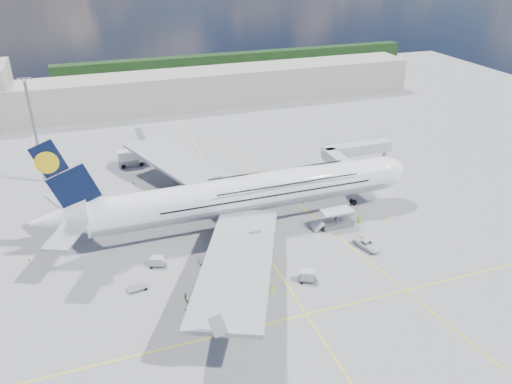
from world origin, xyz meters
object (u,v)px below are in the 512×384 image
object	(u,v)px
dolly_back	(137,288)
cone_wing_right_outer	(244,279)
crew_van	(359,218)
dolly_row_c	(193,306)
dolly_row_b	(157,261)
crew_tug	(272,290)
airliner	(247,194)
catering_truck_outer	(131,159)
jet_bridge	(351,155)
cone_nose	(389,181)
light_mast	(35,131)
catering_truck_inner	(198,181)
cone_wing_left_outer	(133,183)
dolly_nose_near	(261,257)
baggage_tug	(259,240)
service_van	(367,244)
dolly_nose_far	(307,276)
crew_loader	(353,213)
crew_wing	(186,297)
cone_tail	(29,259)
dolly_row_a	(207,259)
crew_nose	(385,216)
cone_wing_right_inner	(258,282)
cone_wing_left_inner	(228,199)
cargo_loader	(335,221)

from	to	relation	value
dolly_back	cone_wing_right_outer	size ratio (longest dim) A/B	6.17
crew_van	dolly_row_c	bearing A→B (deg)	56.78
dolly_back	crew_van	xyz separation A→B (m)	(46.45, 7.41, 0.61)
dolly_row_b	crew_tug	world-z (taller)	crew_tug
airliner	catering_truck_outer	world-z (taller)	airliner
jet_bridge	cone_nose	bearing A→B (deg)	-19.73
light_mast	catering_truck_inner	distance (m)	39.33
cone_nose	cone_wing_left_outer	distance (m)	62.06
catering_truck_outer	crew_van	distance (m)	61.33
dolly_back	dolly_nose_near	size ratio (longest dim) A/B	1.01
baggage_tug	service_van	world-z (taller)	baggage_tug
dolly_back	dolly_nose_far	distance (m)	28.92
crew_loader	crew_wing	bearing A→B (deg)	-122.51
crew_tug	dolly_nose_near	bearing A→B (deg)	67.67
cone_tail	airliner	bearing A→B (deg)	-0.52
dolly_row_a	crew_tug	size ratio (longest dim) A/B	1.91
crew_nose	crew_tug	bearing A→B (deg)	164.19
cone_wing_right_inner	cone_wing_right_outer	size ratio (longest dim) A/B	1.12
dolly_back	dolly_nose_far	bearing A→B (deg)	-22.02
service_van	crew_van	xyz separation A→B (m)	(3.35, 8.98, 0.19)
dolly_row_a	catering_truck_inner	bearing A→B (deg)	73.65
crew_loader	cone_wing_left_outer	xyz separation A→B (m)	(-42.10, 31.74, -0.74)
catering_truck_inner	dolly_row_a	bearing A→B (deg)	-86.99
catering_truck_outer	cone_nose	xyz separation A→B (m)	(57.99, -30.45, -1.68)
service_van	cone_wing_left_inner	size ratio (longest dim) A/B	9.14
cone_wing_right_inner	dolly_nose_near	bearing A→B (deg)	64.60
light_mast	cone_wing_right_inner	bearing A→B (deg)	-57.24
cargo_loader	dolly_row_a	bearing A→B (deg)	-172.64
dolly_row_b	dolly_row_c	distance (m)	13.75
service_van	dolly_nose_far	bearing A→B (deg)	-176.28
crew_tug	cone_wing_right_inner	world-z (taller)	crew_tug
dolly_nose_far	cone_wing_left_outer	size ratio (longest dim) A/B	6.83
jet_bridge	light_mast	bearing A→B (deg)	160.98
jet_bridge	cargo_loader	world-z (taller)	jet_bridge
crew_nose	crew_van	distance (m)	5.85
cone_nose	cone_wing_right_inner	distance (m)	51.68
catering_truck_outer	cone_wing_right_outer	bearing A→B (deg)	-78.82
cone_wing_right_outer	cone_tail	distance (m)	40.15
cargo_loader	crew_nose	world-z (taller)	cargo_loader
baggage_tug	cone_tail	bearing A→B (deg)	163.50
jet_bridge	crew_loader	size ratio (longest dim) A/B	9.45
crew_loader	dolly_back	bearing A→B (deg)	-132.06
baggage_tug	crew_loader	size ratio (longest dim) A/B	1.55
dolly_row_c	cone_wing_left_inner	world-z (taller)	cone_wing_left_inner
airliner	cone_nose	distance (m)	40.11
dolly_row_c	cone_tail	xyz separation A→B (m)	(-25.58, 22.82, -0.07)
light_mast	crew_van	bearing A→B (deg)	-34.33
dolly_row_a	cone_nose	bearing A→B (deg)	13.79
light_mast	cone_wing_left_outer	xyz separation A→B (m)	(20.08, -8.13, -12.95)
crew_loader	cone_wing_left_inner	world-z (taller)	crew_loader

